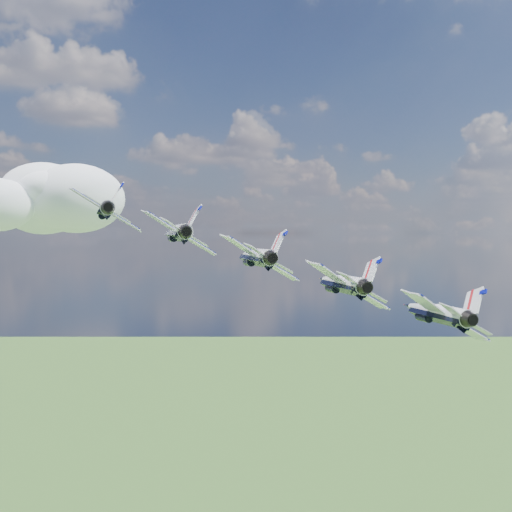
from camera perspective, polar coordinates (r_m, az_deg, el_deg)
name	(u,v)px	position (r m, az deg, el deg)	size (l,w,h in m)	color
cloud_far	(37,199)	(333.97, -18.88, 4.81)	(65.53, 51.49, 25.75)	white
jet_0	(106,209)	(92.53, -13.17, 4.05)	(10.59, 15.69, 4.69)	white
jet_1	(178,232)	(86.91, -6.95, 2.16)	(10.59, 15.69, 4.69)	silver
jet_2	(256,256)	(82.54, 0.00, 0.00)	(10.59, 15.69, 4.69)	white
jet_3	(341,283)	(79.64, 7.59, -2.35)	(10.59, 15.69, 4.69)	white
jet_4	(435,312)	(78.37, 15.62, -4.79)	(10.59, 15.69, 4.69)	silver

